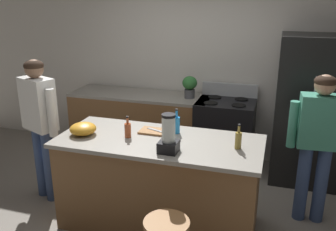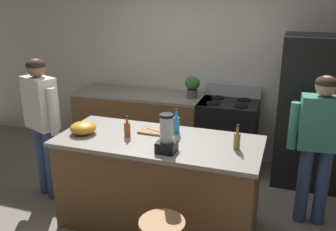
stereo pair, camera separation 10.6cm
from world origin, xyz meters
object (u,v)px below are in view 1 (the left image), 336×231
Objects in this scene: person_by_sink_right at (318,136)px; mixing_bowl at (83,129)px; bottle_cooking_sauce at (128,130)px; cutting_board at (155,131)px; potted_plant at (190,86)px; person_by_island_left at (40,117)px; refrigerator at (313,111)px; kitchen_island at (159,182)px; stove_range at (225,134)px; bottle_vinegar at (238,140)px; blender_appliance at (169,136)px; bottle_soda at (176,124)px; chef_knife at (157,130)px.

mixing_bowl is at bearing -164.33° from person_by_sink_right.
person_by_sink_right is 7.26× the size of bottle_cooking_sauce.
potted_plant is at bearing 89.03° from cutting_board.
person_by_sink_right is 1.87m from potted_plant.
person_by_island_left reaches higher than bottle_cooking_sauce.
refrigerator reaches higher than bottle_cooking_sauce.
cutting_board is at bearing 120.97° from kitchen_island.
bottle_vinegar is (0.33, -1.52, 0.55)m from stove_range.
blender_appliance is at bearing -81.94° from potted_plant.
cutting_board is (-1.59, -0.37, 0.00)m from person_by_sink_right.
refrigerator is at bearing 52.95° from blender_appliance.
potted_plant is at bearing 98.31° from bottle_soda.
refrigerator reaches higher than chef_knife.
blender_appliance reaches higher than kitchen_island.
bottle_cooking_sauce is 0.81× the size of mixing_bowl.
blender_appliance is at bearing -55.13° from kitchen_island.
bottle_vinegar is at bearing -10.89° from cutting_board.
cutting_board is (-0.53, -1.35, 0.47)m from stove_range.
mixing_bowl is at bearing -172.97° from kitchen_island.
person_by_sink_right reaches higher than bottle_soda.
bottle_vinegar is at bearing -77.70° from stove_range.
stove_range is (-1.07, 0.02, -0.44)m from refrigerator.
refrigerator reaches higher than person_by_island_left.
person_by_sink_right is at bearing -43.04° from stove_range.
person_by_sink_right reaches higher than mixing_bowl.
bottle_soda reaches higher than chef_knife.
mixing_bowl is (-0.88, -0.31, -0.03)m from bottle_soda.
potted_plant reaches higher than bottle_vinegar.
cutting_board is at bearing -158.91° from chef_knife.
kitchen_island is 1.53m from person_by_island_left.
refrigerator reaches higher than kitchen_island.
bottle_vinegar is at bearing 23.84° from blender_appliance.
blender_appliance reaches higher than stove_range.
bottle_cooking_sauce is at bearing -117.07° from chef_knife.
person_by_sink_right is at bearing 8.22° from person_by_island_left.
stove_range is 1.65m from bottle_vinegar.
refrigerator reaches higher than blender_appliance.
blender_appliance reaches higher than bottle_cooking_sauce.
person_by_island_left is at bearing -154.72° from refrigerator.
stove_range is 1.53m from cutting_board.
bottle_soda is 0.22m from chef_knife.
blender_appliance is 0.64m from bottle_vinegar.
person_by_island_left reaches higher than bottle_vinegar.
mixing_bowl is (-2.25, -0.63, 0.05)m from person_by_sink_right.
cutting_board is (-0.28, 0.42, -0.14)m from blender_appliance.
person_by_island_left reaches higher than stove_range.
cutting_board reaches higher than kitchen_island.
refrigerator is 2.07m from chef_knife.
person_by_sink_right is (2.92, 0.42, -0.04)m from person_by_island_left.
person_by_sink_right is (1.06, -0.99, 0.47)m from stove_range.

